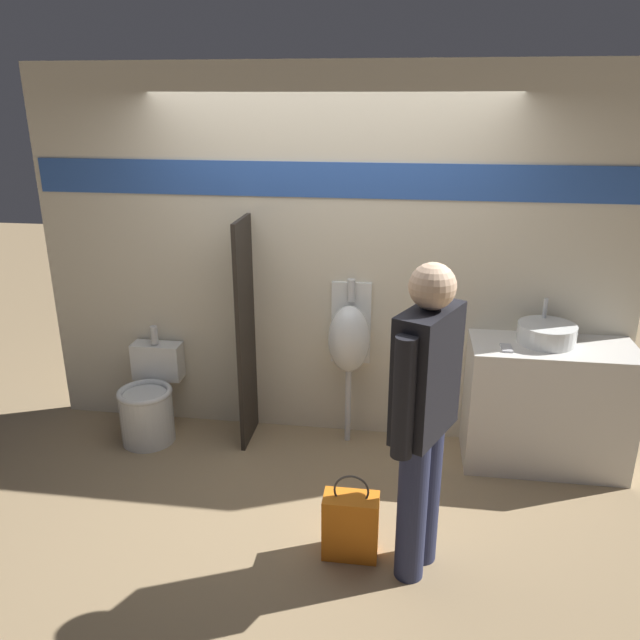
{
  "coord_description": "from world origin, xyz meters",
  "views": [
    {
      "loc": [
        0.56,
        -3.74,
        2.47
      ],
      "look_at": [
        0.0,
        0.17,
        1.05
      ],
      "focal_mm": 35.0,
      "sensor_mm": 36.0,
      "label": 1
    }
  ],
  "objects": [
    {
      "name": "toilet",
      "position": [
        -1.32,
        0.25,
        0.28
      ],
      "size": [
        0.41,
        0.57,
        0.83
      ],
      "color": "silver",
      "rests_on": "ground_plane"
    },
    {
      "name": "display_wall",
      "position": [
        0.0,
        0.6,
        1.36
      ],
      "size": [
        4.33,
        0.07,
        2.7
      ],
      "color": "beige",
      "rests_on": "ground_plane"
    },
    {
      "name": "sink_counter",
      "position": [
        1.57,
        0.31,
        0.45
      ],
      "size": [
        1.09,
        0.51,
        0.9
      ],
      "color": "silver",
      "rests_on": "ground_plane"
    },
    {
      "name": "person_in_vest",
      "position": [
        0.69,
        -0.88,
        0.96
      ],
      "size": [
        0.36,
        0.56,
        1.74
      ],
      "rotation": [
        0.0,
        0.0,
        1.12
      ],
      "color": "#282D4C",
      "rests_on": "ground_plane"
    },
    {
      "name": "cell_phone",
      "position": [
        1.24,
        0.21,
        0.9
      ],
      "size": [
        0.07,
        0.14,
        0.01
      ],
      "color": "#B7B7BC",
      "rests_on": "sink_counter"
    },
    {
      "name": "ground_plane",
      "position": [
        0.0,
        0.0,
        0.0
      ],
      "size": [
        16.0,
        16.0,
        0.0
      ],
      "primitive_type": "plane",
      "color": "#997F5B"
    },
    {
      "name": "urinal_near_counter",
      "position": [
        0.18,
        0.43,
        0.82
      ],
      "size": [
        0.3,
        0.29,
        1.24
      ],
      "color": "silver",
      "rests_on": "ground_plane"
    },
    {
      "name": "sink_basin",
      "position": [
        1.52,
        0.37,
        0.96
      ],
      "size": [
        0.39,
        0.39,
        0.27
      ],
      "color": "silver",
      "rests_on": "sink_counter"
    },
    {
      "name": "divider_near_counter",
      "position": [
        -0.57,
        0.36,
        0.84
      ],
      "size": [
        0.03,
        0.42,
        1.69
      ],
      "color": "#28231E",
      "rests_on": "ground_plane"
    },
    {
      "name": "shopping_bag",
      "position": [
        0.32,
        -0.84,
        0.2
      ],
      "size": [
        0.31,
        0.17,
        0.52
      ],
      "color": "orange",
      "rests_on": "ground_plane"
    }
  ]
}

